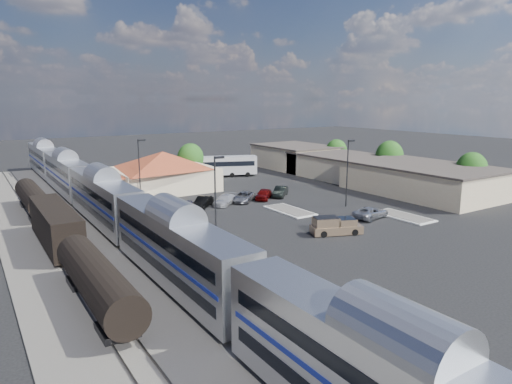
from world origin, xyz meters
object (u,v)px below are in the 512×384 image
pickup_truck (336,226)px  coach_bus (225,165)px  suv (371,212)px  station_depot (163,171)px

pickup_truck → coach_bus: 40.09m
pickup_truck → suv: 8.57m
pickup_truck → coach_bus: coach_bus is taller
station_depot → coach_bus: (14.64, 6.31, -0.94)m
coach_bus → suv: bearing=-158.9°
station_depot → pickup_truck: 33.67m
station_depot → suv: bearing=-64.1°
pickup_truck → coach_bus: bearing=9.8°
pickup_truck → coach_bus: size_ratio=0.48×
station_depot → suv: station_depot is taller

